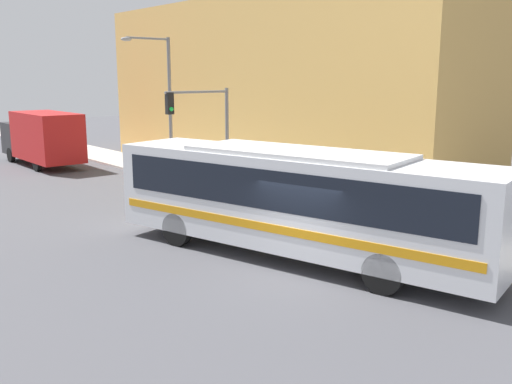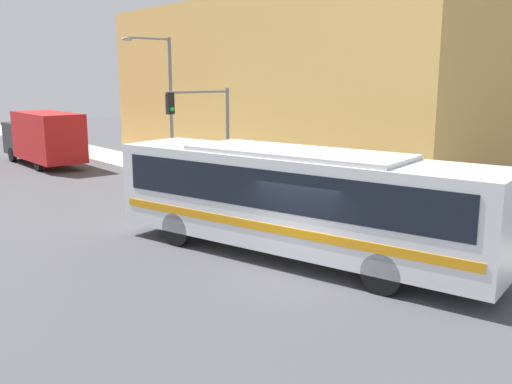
{
  "view_description": "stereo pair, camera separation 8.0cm",
  "coord_description": "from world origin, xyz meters",
  "px_view_note": "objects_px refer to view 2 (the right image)",
  "views": [
    {
      "loc": [
        -10.45,
        -10.49,
        5.33
      ],
      "look_at": [
        1.88,
        4.19,
        1.4
      ],
      "focal_mm": 40.0,
      "sensor_mm": 36.0,
      "label": 1
    },
    {
      "loc": [
        -10.39,
        -10.54,
        5.33
      ],
      "look_at": [
        1.88,
        4.19,
        1.4
      ],
      "focal_mm": 40.0,
      "sensor_mm": 36.0,
      "label": 2
    }
  ],
  "objects_px": {
    "parking_meter": "(251,175)",
    "pedestrian_near_corner": "(342,184)",
    "traffic_light_pole": "(206,121)",
    "fire_hydrant": "(301,199)",
    "city_bus": "(295,196)",
    "delivery_truck": "(43,137)",
    "street_lamp": "(165,94)"
  },
  "relations": [
    {
      "from": "parking_meter",
      "to": "pedestrian_near_corner",
      "type": "xyz_separation_m",
      "value": [
        1.69,
        -3.74,
        -0.06
      ]
    },
    {
      "from": "traffic_light_pole",
      "to": "fire_hydrant",
      "type": "bearing_deg",
      "value": -78.04
    },
    {
      "from": "parking_meter",
      "to": "traffic_light_pole",
      "type": "bearing_deg",
      "value": 119.58
    },
    {
      "from": "city_bus",
      "to": "parking_meter",
      "type": "height_order",
      "value": "city_bus"
    },
    {
      "from": "fire_hydrant",
      "to": "traffic_light_pole",
      "type": "distance_m",
      "value": 5.83
    },
    {
      "from": "fire_hydrant",
      "to": "pedestrian_near_corner",
      "type": "bearing_deg",
      "value": -20.29
    },
    {
      "from": "fire_hydrant",
      "to": "pedestrian_near_corner",
      "type": "height_order",
      "value": "pedestrian_near_corner"
    },
    {
      "from": "delivery_truck",
      "to": "street_lamp",
      "type": "height_order",
      "value": "street_lamp"
    },
    {
      "from": "delivery_truck",
      "to": "parking_meter",
      "type": "xyz_separation_m",
      "value": [
        3.5,
        -15.32,
        -0.66
      ]
    },
    {
      "from": "city_bus",
      "to": "traffic_light_pole",
      "type": "xyz_separation_m",
      "value": [
        3.16,
        9.05,
        1.48
      ]
    },
    {
      "from": "delivery_truck",
      "to": "street_lamp",
      "type": "distance_m",
      "value": 9.49
    },
    {
      "from": "delivery_truck",
      "to": "traffic_light_pole",
      "type": "relative_size",
      "value": 1.69
    },
    {
      "from": "parking_meter",
      "to": "pedestrian_near_corner",
      "type": "relative_size",
      "value": 0.81
    },
    {
      "from": "street_lamp",
      "to": "pedestrian_near_corner",
      "type": "xyz_separation_m",
      "value": [
        1.81,
        -10.6,
        -3.36
      ]
    },
    {
      "from": "fire_hydrant",
      "to": "city_bus",
      "type": "bearing_deg",
      "value": -135.92
    },
    {
      "from": "city_bus",
      "to": "parking_meter",
      "type": "relative_size",
      "value": 8.79
    },
    {
      "from": "parking_meter",
      "to": "pedestrian_near_corner",
      "type": "height_order",
      "value": "pedestrian_near_corner"
    },
    {
      "from": "parking_meter",
      "to": "pedestrian_near_corner",
      "type": "distance_m",
      "value": 4.1
    },
    {
      "from": "pedestrian_near_corner",
      "to": "parking_meter",
      "type": "bearing_deg",
      "value": 114.33
    },
    {
      "from": "traffic_light_pole",
      "to": "parking_meter",
      "type": "bearing_deg",
      "value": -60.42
    },
    {
      "from": "traffic_light_pole",
      "to": "city_bus",
      "type": "bearing_deg",
      "value": -109.27
    },
    {
      "from": "traffic_light_pole",
      "to": "parking_meter",
      "type": "relative_size",
      "value": 3.34
    },
    {
      "from": "city_bus",
      "to": "parking_meter",
      "type": "xyz_separation_m",
      "value": [
        4.22,
        7.2,
        -0.81
      ]
    },
    {
      "from": "city_bus",
      "to": "street_lamp",
      "type": "xyz_separation_m",
      "value": [
        4.1,
        14.06,
        2.49
      ]
    },
    {
      "from": "delivery_truck",
      "to": "fire_hydrant",
      "type": "height_order",
      "value": "delivery_truck"
    },
    {
      "from": "parking_meter",
      "to": "delivery_truck",
      "type": "bearing_deg",
      "value": 102.88
    },
    {
      "from": "city_bus",
      "to": "traffic_light_pole",
      "type": "bearing_deg",
      "value": 56.89
    },
    {
      "from": "city_bus",
      "to": "fire_hydrant",
      "type": "height_order",
      "value": "city_bus"
    },
    {
      "from": "delivery_truck",
      "to": "pedestrian_near_corner",
      "type": "distance_m",
      "value": 19.77
    },
    {
      "from": "street_lamp",
      "to": "pedestrian_near_corner",
      "type": "distance_m",
      "value": 11.26
    },
    {
      "from": "city_bus",
      "to": "delivery_truck",
      "type": "xyz_separation_m",
      "value": [
        0.71,
        22.52,
        -0.15
      ]
    },
    {
      "from": "pedestrian_near_corner",
      "to": "traffic_light_pole",
      "type": "bearing_deg",
      "value": 116.13
    }
  ]
}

